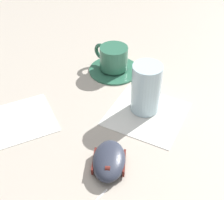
# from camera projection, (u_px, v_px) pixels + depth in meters

# --- Properties ---
(ground_plane) EXTENTS (3.00, 3.00, 0.00)m
(ground_plane) POSITION_uv_depth(u_px,v_px,m) (111.00, 111.00, 0.71)
(ground_plane) COLOR #B2A899
(saucer) EXTENTS (0.13, 0.13, 0.01)m
(saucer) POSITION_uv_depth(u_px,v_px,m) (114.00, 69.00, 0.83)
(saucer) COLOR #2D664C
(saucer) RESTS_ON ground
(coffee_cup) EXTENTS (0.10, 0.07, 0.06)m
(coffee_cup) POSITION_uv_depth(u_px,v_px,m) (113.00, 57.00, 0.81)
(coffee_cup) COLOR #2D664C
(coffee_cup) RESTS_ON saucer
(computer_mouse) EXTENTS (0.11, 0.12, 0.03)m
(computer_mouse) POSITION_uv_depth(u_px,v_px,m) (109.00, 160.00, 0.58)
(computer_mouse) COLOR #2D3342
(computer_mouse) RESTS_ON ground
(napkin_under_glass) EXTENTS (0.19, 0.19, 0.00)m
(napkin_under_glass) POSITION_uv_depth(u_px,v_px,m) (147.00, 114.00, 0.70)
(napkin_under_glass) COLOR silver
(napkin_under_glass) RESTS_ON ground
(drinking_glass) EXTENTS (0.06, 0.06, 0.11)m
(drinking_glass) POSITION_uv_depth(u_px,v_px,m) (146.00, 88.00, 0.68)
(drinking_glass) COLOR silver
(drinking_glass) RESTS_ON napkin_under_glass
(napkin_spare) EXTENTS (0.18, 0.18, 0.00)m
(napkin_spare) POSITION_uv_depth(u_px,v_px,m) (21.00, 120.00, 0.69)
(napkin_spare) COLOR silver
(napkin_spare) RESTS_ON ground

